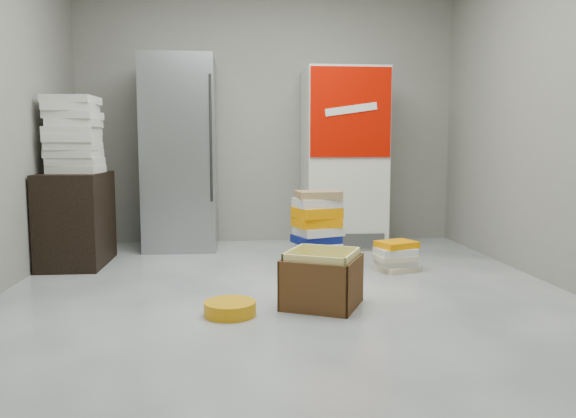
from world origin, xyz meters
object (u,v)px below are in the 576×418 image
(steel_fridge, at_px, (180,154))
(phonebook_stack_main, at_px, (317,230))
(coke_cooler, at_px, (343,158))
(wood_shelf, at_px, (76,219))
(cardboard_box, at_px, (322,283))

(steel_fridge, distance_m, phonebook_stack_main, 1.75)
(coke_cooler, distance_m, phonebook_stack_main, 1.30)
(wood_shelf, distance_m, phonebook_stack_main, 2.09)
(steel_fridge, xyz_separation_m, cardboard_box, (1.10, -2.19, -0.80))
(steel_fridge, bearing_deg, phonebook_stack_main, -41.75)
(steel_fridge, distance_m, wood_shelf, 1.23)
(coke_cooler, bearing_deg, cardboard_box, -104.18)
(steel_fridge, height_order, coke_cooler, steel_fridge)
(steel_fridge, bearing_deg, cardboard_box, -63.32)
(coke_cooler, bearing_deg, wood_shelf, -163.72)
(steel_fridge, relative_size, wood_shelf, 2.37)
(coke_cooler, relative_size, phonebook_stack_main, 2.74)
(wood_shelf, height_order, phonebook_stack_main, wood_shelf)
(phonebook_stack_main, bearing_deg, steel_fridge, 123.32)
(steel_fridge, relative_size, phonebook_stack_main, 2.89)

